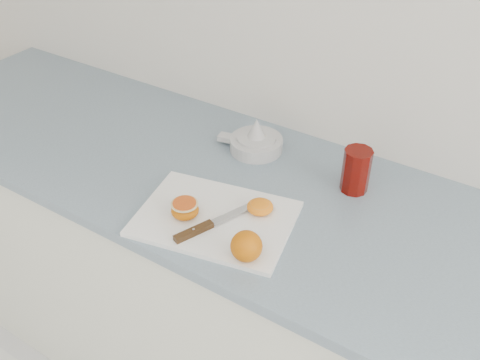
# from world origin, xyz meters

# --- Properties ---
(counter) EXTENTS (2.51, 0.64, 0.89)m
(counter) POSITION_xyz_m (-0.25, 1.70, 0.45)
(counter) COLOR white
(counter) RESTS_ON ground
(cutting_board) EXTENTS (0.40, 0.32, 0.01)m
(cutting_board) POSITION_xyz_m (-0.31, 1.54, 0.90)
(cutting_board) COLOR white
(cutting_board) RESTS_ON counter
(whole_orange) EXTENTS (0.07, 0.07, 0.07)m
(whole_orange) POSITION_xyz_m (-0.18, 1.47, 0.94)
(whole_orange) COLOR #CA6A0D
(whole_orange) RESTS_ON cutting_board
(half_orange) EXTENTS (0.06, 0.06, 0.04)m
(half_orange) POSITION_xyz_m (-0.37, 1.51, 0.92)
(half_orange) COLOR #CA6A0D
(half_orange) RESTS_ON cutting_board
(squeezed_shell) EXTENTS (0.06, 0.06, 0.03)m
(squeezed_shell) POSITION_xyz_m (-0.24, 1.61, 0.92)
(squeezed_shell) COLOR orange
(squeezed_shell) RESTS_ON cutting_board
(paring_knife) EXTENTS (0.10, 0.21, 0.01)m
(paring_knife) POSITION_xyz_m (-0.31, 1.48, 0.91)
(paring_knife) COLOR #402D13
(paring_knife) RESTS_ON cutting_board
(citrus_juicer) EXTENTS (0.19, 0.15, 0.10)m
(citrus_juicer) POSITION_xyz_m (-0.39, 1.85, 0.92)
(citrus_juicer) COLOR silver
(citrus_juicer) RESTS_ON counter
(red_tumbler) EXTENTS (0.07, 0.07, 0.12)m
(red_tumbler) POSITION_xyz_m (-0.09, 1.83, 0.94)
(red_tumbler) COLOR #590904
(red_tumbler) RESTS_ON counter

